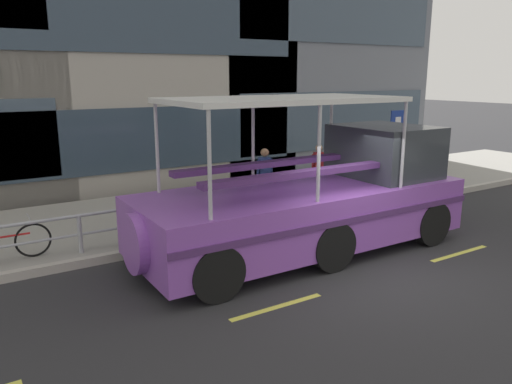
{
  "coord_description": "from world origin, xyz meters",
  "views": [
    {
      "loc": [
        -6.74,
        -6.71,
        3.76
      ],
      "look_at": [
        -1.18,
        2.15,
        1.3
      ],
      "focal_mm": 34.78,
      "sensor_mm": 36.0,
      "label": 1
    }
  ],
  "objects_px": {
    "parking_sign": "(396,136)",
    "leaned_bicycle": "(4,243)",
    "duck_tour_boat": "(323,199)",
    "pedestrian_near_bow": "(319,165)",
    "pedestrian_mid_left": "(265,172)"
  },
  "relations": [
    {
      "from": "parking_sign",
      "to": "leaned_bicycle",
      "type": "xyz_separation_m",
      "value": [
        -11.32,
        -0.44,
        -1.34
      ]
    },
    {
      "from": "parking_sign",
      "to": "duck_tour_boat",
      "type": "relative_size",
      "value": 0.28
    },
    {
      "from": "pedestrian_near_bow",
      "to": "leaned_bicycle",
      "type": "bearing_deg",
      "value": -172.8
    },
    {
      "from": "pedestrian_near_bow",
      "to": "pedestrian_mid_left",
      "type": "distance_m",
      "value": 2.16
    },
    {
      "from": "parking_sign",
      "to": "pedestrian_mid_left",
      "type": "xyz_separation_m",
      "value": [
        -4.7,
        0.38,
        -0.73
      ]
    },
    {
      "from": "duck_tour_boat",
      "to": "pedestrian_mid_left",
      "type": "distance_m",
      "value": 3.09
    },
    {
      "from": "parking_sign",
      "to": "duck_tour_boat",
      "type": "distance_m",
      "value": 5.86
    },
    {
      "from": "pedestrian_near_bow",
      "to": "pedestrian_mid_left",
      "type": "bearing_deg",
      "value": -172.35
    },
    {
      "from": "parking_sign",
      "to": "leaned_bicycle",
      "type": "relative_size",
      "value": 1.45
    },
    {
      "from": "leaned_bicycle",
      "to": "pedestrian_near_bow",
      "type": "relative_size",
      "value": 1.11
    },
    {
      "from": "duck_tour_boat",
      "to": "pedestrian_near_bow",
      "type": "bearing_deg",
      "value": 52.06
    },
    {
      "from": "parking_sign",
      "to": "pedestrian_near_bow",
      "type": "distance_m",
      "value": 2.75
    },
    {
      "from": "duck_tour_boat",
      "to": "parking_sign",
      "type": "bearing_deg",
      "value": 27.38
    },
    {
      "from": "parking_sign",
      "to": "pedestrian_near_bow",
      "type": "height_order",
      "value": "parking_sign"
    },
    {
      "from": "duck_tour_boat",
      "to": "pedestrian_mid_left",
      "type": "relative_size",
      "value": 5.55
    }
  ]
}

